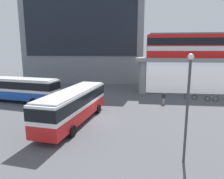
# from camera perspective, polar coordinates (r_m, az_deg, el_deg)

# --- Properties ---
(ground_plane) EXTENTS (120.00, 120.00, 0.00)m
(ground_plane) POSITION_cam_1_polar(r_m,az_deg,el_deg) (31.57, -0.69, -1.89)
(ground_plane) COLOR #515156
(station_building) EXTENTS (24.98, 14.27, 20.81)m
(station_building) POSITION_cam_1_polar(r_m,az_deg,el_deg) (50.02, -6.54, 14.79)
(station_building) COLOR slate
(station_building) RESTS_ON ground_plane
(elevated_platform) EXTENTS (26.35, 5.51, 5.62)m
(elevated_platform) POSITION_cam_1_polar(r_m,az_deg,el_deg) (37.65, 26.99, 6.26)
(elevated_platform) COLOR gray
(elevated_platform) RESTS_ON ground_plane
(train) EXTENTS (21.75, 2.96, 3.84)m
(train) POSITION_cam_1_polar(r_m,az_deg,el_deg) (37.41, 26.62, 10.70)
(train) COLOR red
(train) RESTS_ON elevated_platform
(bus_main) EXTENTS (4.05, 11.29, 3.22)m
(bus_main) POSITION_cam_1_polar(r_m,az_deg,el_deg) (20.29, -10.29, -3.61)
(bus_main) COLOR red
(bus_main) RESTS_ON ground_plane
(bus_secondary) EXTENTS (11.32, 4.49, 3.22)m
(bus_secondary) POSITION_cam_1_polar(r_m,az_deg,el_deg) (30.62, -23.86, 0.55)
(bus_secondary) COLOR #1E4CB2
(bus_secondary) RESTS_ON ground_plane
(bicycle_silver) EXTENTS (1.79, 0.07, 1.04)m
(bicycle_silver) POSITION_cam_1_polar(r_m,az_deg,el_deg) (31.61, 25.37, -2.29)
(bicycle_silver) COLOR black
(bicycle_silver) RESTS_ON ground_plane
(bicycle_brown) EXTENTS (1.69, 0.70, 1.04)m
(bicycle_brown) POSITION_cam_1_polar(r_m,az_deg,el_deg) (31.71, 20.47, -1.87)
(bicycle_brown) COLOR black
(bicycle_brown) RESTS_ON ground_plane
(pedestrian_waiting_near_stop) EXTENTS (0.48, 0.43, 1.58)m
(pedestrian_waiting_near_stop) POSITION_cam_1_polar(r_m,az_deg,el_deg) (27.94, 13.77, -2.37)
(pedestrian_waiting_near_stop) COLOR gray
(pedestrian_waiting_near_stop) RESTS_ON ground_plane
(lamp_post) EXTENTS (0.36, 0.36, 6.77)m
(lamp_post) POSITION_cam_1_polar(r_m,az_deg,el_deg) (13.38, 19.82, -2.98)
(lamp_post) COLOR #3F3F44
(lamp_post) RESTS_ON ground_plane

